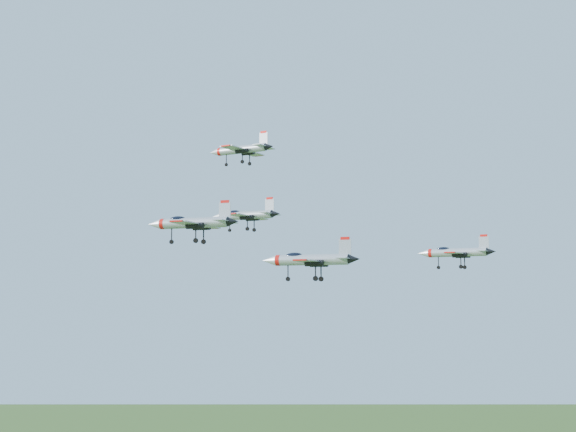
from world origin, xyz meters
The scene contains 5 objects.
jet_lead centered at (-17.53, 9.25, 155.61)m, with size 12.77×10.55×3.41m.
jet_left_high centered at (-7.15, -3.80, 142.66)m, with size 11.51×9.57×3.07m.
jet_right_high centered at (-8.57, -14.26, 140.77)m, with size 13.64×11.52×3.68m.
jet_left_low centered at (20.29, 9.18, 136.97)m, with size 11.32×9.40×3.02m.
jet_right_low centered at (11.49, -16.32, 135.11)m, with size 12.35×10.43×3.33m.
Camera 1 is at (61.41, -99.05, 130.31)m, focal length 50.00 mm.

